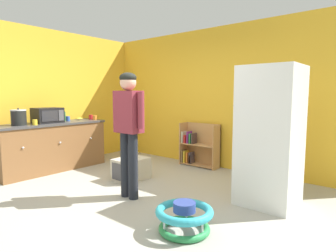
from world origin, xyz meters
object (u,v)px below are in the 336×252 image
(baby_walker, at_px, (184,217))
(banana_bunch, at_px, (80,119))
(microwave, at_px, (48,115))
(red_cup, at_px, (91,117))
(bookshelf, at_px, (198,147))
(standing_person, at_px, (129,122))
(pet_carrier, at_px, (131,169))
(crock_pot, at_px, (19,117))
(green_glass_bottle, at_px, (64,116))
(yellow_cup, at_px, (35,122))
(refrigerator, at_px, (270,136))
(kitchen_counter, at_px, (52,146))
(orange_cup, at_px, (95,118))
(blue_cup, at_px, (68,119))

(baby_walker, bearing_deg, banana_bunch, 163.17)
(microwave, xyz_separation_m, red_cup, (-0.02, 0.95, -0.09))
(banana_bunch, relative_size, red_cup, 1.67)
(bookshelf, distance_m, microwave, 2.92)
(standing_person, relative_size, red_cup, 18.03)
(microwave, bearing_deg, pet_carrier, 20.30)
(crock_pot, distance_m, green_glass_bottle, 1.00)
(red_cup, xyz_separation_m, yellow_cup, (0.21, -1.28, 0.00))
(refrigerator, height_order, pet_carrier, refrigerator)
(pet_carrier, xyz_separation_m, yellow_cup, (-1.41, -0.92, 0.77))
(baby_walker, relative_size, microwave, 1.26)
(standing_person, distance_m, red_cup, 2.41)
(banana_bunch, relative_size, yellow_cup, 1.67)
(standing_person, bearing_deg, microwave, -179.96)
(kitchen_counter, bearing_deg, orange_cup, 81.01)
(microwave, height_order, green_glass_bottle, microwave)
(kitchen_counter, relative_size, blue_cup, 21.04)
(crock_pot, height_order, red_cup, crock_pot)
(standing_person, distance_m, microwave, 2.20)
(baby_walker, distance_m, orange_cup, 3.56)
(blue_cup, relative_size, yellow_cup, 1.00)
(microwave, bearing_deg, red_cup, 91.21)
(bookshelf, height_order, standing_person, standing_person)
(red_cup, bearing_deg, banana_bunch, -108.98)
(baby_walker, xyz_separation_m, orange_cup, (-3.24, 1.25, 0.79))
(standing_person, xyz_separation_m, microwave, (-2.20, -0.00, -0.01))
(standing_person, bearing_deg, crock_pot, -166.38)
(orange_cup, bearing_deg, kitchen_counter, -98.99)
(baby_walker, bearing_deg, yellow_cup, -179.75)
(kitchen_counter, relative_size, orange_cup, 21.04)
(green_glass_bottle, xyz_separation_m, yellow_cup, (0.39, -0.77, -0.05))
(microwave, bearing_deg, banana_bunch, 97.36)
(green_glass_bottle, relative_size, blue_cup, 2.59)
(pet_carrier, xyz_separation_m, red_cup, (-1.62, 0.36, 0.77))
(banana_bunch, bearing_deg, orange_cup, 40.63)
(blue_cup, bearing_deg, crock_pot, -85.23)
(baby_walker, height_order, crock_pot, crock_pot)
(kitchen_counter, height_order, red_cup, red_cup)
(standing_person, xyz_separation_m, orange_cup, (-2.06, 0.93, -0.10))
(banana_bunch, bearing_deg, red_cup, 71.02)
(green_glass_bottle, height_order, blue_cup, green_glass_bottle)
(pet_carrier, relative_size, crock_pot, 1.86)
(bookshelf, bearing_deg, orange_cup, -146.83)
(bookshelf, xyz_separation_m, green_glass_bottle, (-2.12, -1.66, 0.63))
(blue_cup, bearing_deg, kitchen_counter, -82.32)
(bookshelf, bearing_deg, red_cup, -149.41)
(refrigerator, relative_size, microwave, 3.71)
(crock_pot, xyz_separation_m, blue_cup, (-0.08, 0.96, -0.09))
(crock_pot, bearing_deg, orange_cup, 85.63)
(refrigerator, bearing_deg, crock_pot, -157.48)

